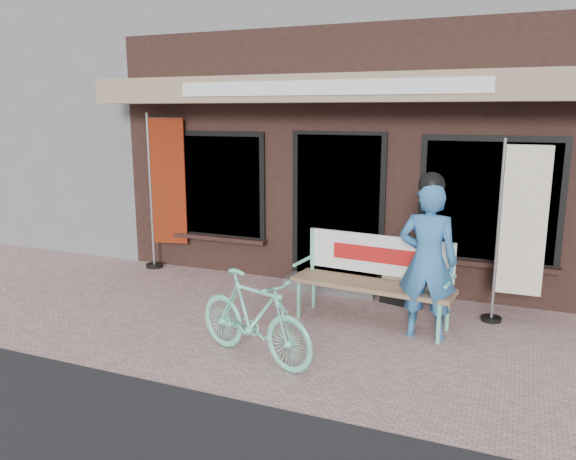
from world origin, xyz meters
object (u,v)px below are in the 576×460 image
at_px(bench, 375,272).
at_px(menu_stand, 397,272).
at_px(nobori_cream, 519,231).
at_px(person, 428,258).
at_px(nobori_red, 166,190).
at_px(bicycle, 254,317).

height_order(bench, menu_stand, bench).
xyz_separation_m(bench, menu_stand, (0.13, 0.67, -0.17)).
bearing_deg(nobori_cream, person, -138.95).
bearing_deg(person, menu_stand, 118.42).
height_order(bench, nobori_cream, nobori_cream).
distance_m(nobori_red, menu_stand, 3.83).
relative_size(bench, bicycle, 1.29).
xyz_separation_m(person, nobori_red, (-4.24, 1.27, 0.36)).
height_order(nobori_cream, menu_stand, nobori_cream).
bearing_deg(person, nobori_cream, 41.30).
bearing_deg(menu_stand, person, -46.41).
relative_size(bicycle, nobori_cream, 0.69).
bearing_deg(bicycle, person, -31.70).
distance_m(nobori_red, nobori_cream, 5.15).
bearing_deg(menu_stand, nobori_cream, 9.62).
bearing_deg(person, nobori_red, 162.56).
bearing_deg(menu_stand, nobori_red, -170.96).
bearing_deg(menu_stand, bicycle, -99.83).
distance_m(bicycle, nobori_cream, 3.21).
relative_size(person, menu_stand, 2.16).
height_order(person, nobori_cream, nobori_cream).
height_order(person, nobori_red, nobori_red).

